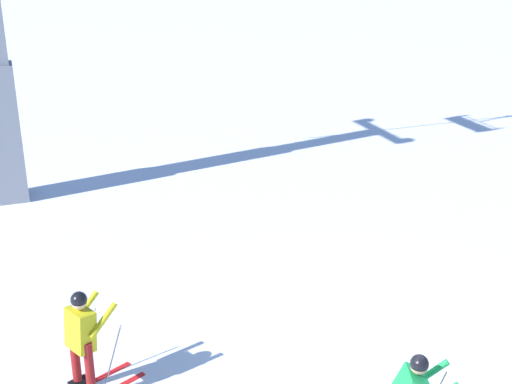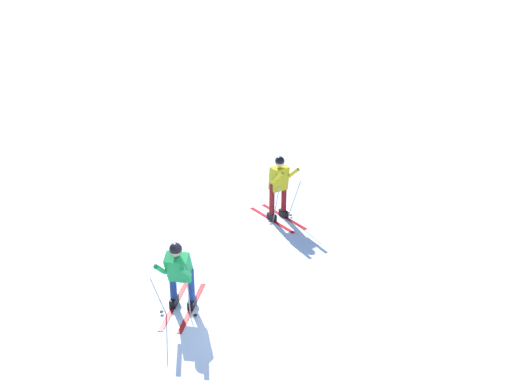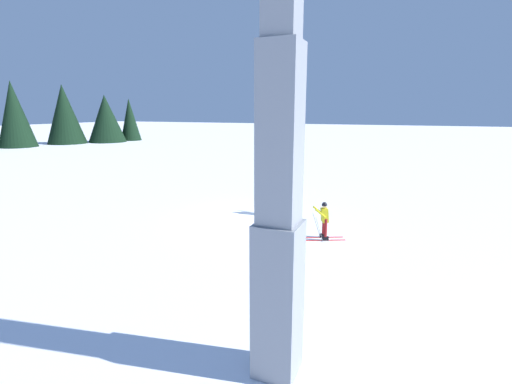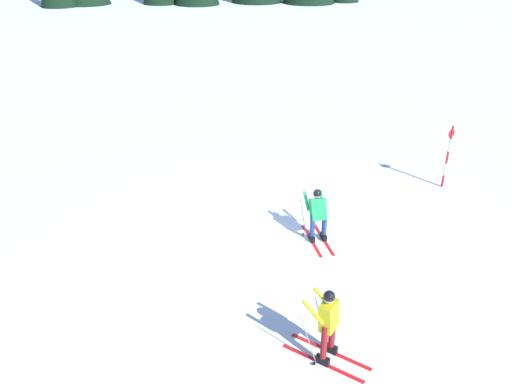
% 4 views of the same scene
% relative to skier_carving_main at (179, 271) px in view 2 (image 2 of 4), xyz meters
% --- Properties ---
extents(ground_plane, '(260.00, 260.00, 0.00)m').
position_rel_skier_carving_main_xyz_m(ground_plane, '(0.56, 1.05, -0.83)').
color(ground_plane, white).
extents(skier_carving_main, '(1.72, 1.04, 1.58)m').
position_rel_skier_carving_main_xyz_m(skier_carving_main, '(0.00, 0.00, 0.00)').
color(skier_carving_main, red).
rests_on(skier_carving_main, ground_plane).
extents(skier_distant_uphill, '(1.81, 1.18, 1.68)m').
position_rel_skier_carving_main_xyz_m(skier_distant_uphill, '(-3.62, 2.60, 0.13)').
color(skier_distant_uphill, red).
rests_on(skier_distant_uphill, ground_plane).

